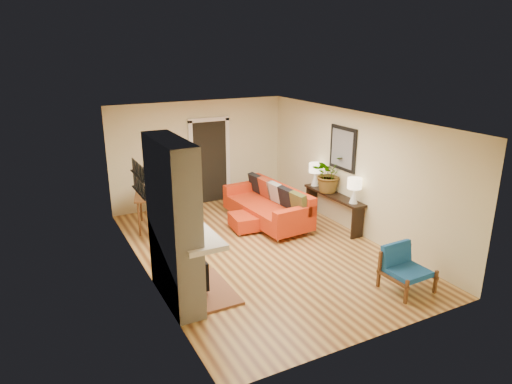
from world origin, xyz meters
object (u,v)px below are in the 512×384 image
Objects in this scene: lamp_near at (354,188)px; console_table at (333,200)px; sofa at (270,205)px; blue_chair at (403,266)px; houseplant at (329,174)px; dining_table at (156,200)px; ottoman at (248,221)px; lamp_far at (315,172)px.

console_table is at bearing 90.00° from lamp_near.
sofa is 3.26× the size of blue_chair.
console_table is 0.83m from lamp_near.
sofa is 4.46× the size of lamp_near.
houseplant is (1.16, -0.59, 0.74)m from sofa.
houseplant reaches higher than dining_table.
houseplant is at bearing -22.83° from dining_table.
ottoman is at bearing 167.46° from houseplant.
lamp_near reaches higher than blue_chair.
console_table is 0.89m from lamp_far.
blue_chair is 2.34m from lamp_near.
dining_table is at bearing 164.93° from lamp_far.
lamp_near is 0.89m from houseplant.
blue_chair is 2.90m from console_table.
dining_table is 1.00× the size of console_table.
lamp_far is at bearing -15.07° from dining_table.
houseplant is at bearing -26.81° from sofa.
blue_chair is at bearing -103.26° from console_table.
lamp_near is at bearing -90.00° from console_table.
lamp_near is at bearing -89.35° from houseplant.
houseplant reaches higher than lamp_near.
sofa is 1.30× the size of dining_table.
blue_chair is 3.19m from houseplant.
ottoman is 1.41× the size of lamp_far.
console_table is 0.61m from houseplant.
sofa is 1.34m from lamp_far.
ottoman is at bearing 108.79° from blue_chair.
sofa is at bearing -20.79° from dining_table.
console_table is 3.43× the size of lamp_far.
sofa is 0.72m from ottoman.
houseplant reaches higher than lamp_far.
blue_chair is at bearing -102.17° from houseplant.
dining_table is 3.42× the size of lamp_near.
lamp_near is at bearing -35.17° from ottoman.
lamp_far is at bearing 88.92° from houseplant.
houseplant reaches higher than console_table.
sofa is 1.50m from houseplant.
dining_table reaches higher than blue_chair.
houseplant is (1.82, -0.41, 0.94)m from ottoman.
blue_chair is 0.40× the size of console_table.
blue_chair reaches higher than console_table.
sofa reaches higher than blue_chair.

